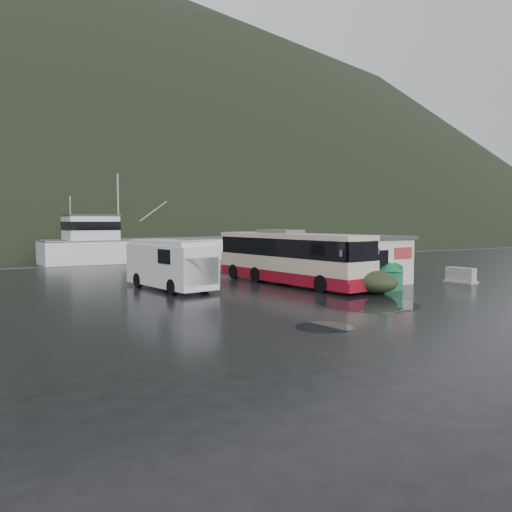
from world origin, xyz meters
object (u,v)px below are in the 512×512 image
jersey_barrier_a (375,284)px  coach_bus (290,284)px  jersey_barrier_b (461,283)px  ticket_kiosk (378,284)px  waste_bin_left (390,290)px  waste_bin_right (389,285)px  jersey_barrier_c (382,284)px  dome_tent (371,293)px  white_van (170,289)px  fishing_trawler (145,256)px

jersey_barrier_a → coach_bus: bearing=152.8°
jersey_barrier_b → ticket_kiosk: bearing=157.2°
waste_bin_left → jersey_barrier_a: waste_bin_left is taller
waste_bin_right → jersey_barrier_a: bearing=99.8°
waste_bin_left → jersey_barrier_c: waste_bin_left is taller
ticket_kiosk → jersey_barrier_a: ticket_kiosk is taller
dome_tent → white_van: bearing=143.2°
white_van → waste_bin_left: 11.49m
waste_bin_left → ticket_kiosk: 2.39m
jersey_barrier_c → fishing_trawler: (-4.68, 29.51, 0.00)m
ticket_kiosk → jersey_barrier_a: (-0.10, 0.19, 0.00)m
coach_bus → jersey_barrier_c: 5.19m
waste_bin_right → fishing_trawler: 30.36m
fishing_trawler → dome_tent: bearing=-89.7°
white_van → jersey_barrier_a: size_ratio=4.34×
dome_tent → ticket_kiosk: (2.83, 2.52, 0.00)m
fishing_trawler → coach_bus: bearing=-92.5°
white_van → waste_bin_right: 12.02m
coach_bus → fishing_trawler: (-0.25, 26.82, 0.00)m
dome_tent → jersey_barrier_c: 3.62m
waste_bin_right → jersey_barrier_b: bearing=-14.5°
coach_bus → jersey_barrier_a: 4.86m
ticket_kiosk → white_van: bearing=157.9°
white_van → ticket_kiosk: size_ratio=1.78×
waste_bin_right → jersey_barrier_b: 4.66m
coach_bus → fishing_trawler: size_ratio=0.46×
waste_bin_right → ticket_kiosk: bearing=94.5°
fishing_trawler → jersey_barrier_b: bearing=-76.5°
white_van → fishing_trawler: 26.36m
white_van → jersey_barrier_b: size_ratio=3.54×
dome_tent → jersey_barrier_a: 3.85m
coach_bus → fishing_trawler: fishing_trawler is taller
waste_bin_left → jersey_barrier_c: bearing=56.7°
jersey_barrier_b → fishing_trawler: size_ratio=0.07×
jersey_barrier_c → white_van: bearing=160.4°
coach_bus → dome_tent: size_ratio=3.77×
jersey_barrier_a → jersey_barrier_b: bearing=-24.3°
waste_bin_left → ticket_kiosk: ticket_kiosk is taller
jersey_barrier_c → fishing_trawler: 29.88m
coach_bus → jersey_barrier_b: size_ratio=6.27×
white_van → ticket_kiosk: bearing=-28.2°
coach_bus → ticket_kiosk: (4.43, -2.41, 0.00)m
ticket_kiosk → fishing_trawler: bearing=95.2°
ticket_kiosk → jersey_barrier_a: bearing=114.8°
waste_bin_right → jersey_barrier_a: waste_bin_right is taller
white_van → jersey_barrier_c: size_ratio=3.88×
white_van → jersey_barrier_b: 16.66m
dome_tent → jersey_barrier_b: (7.41, 0.60, 0.00)m
waste_bin_right → dome_tent: bearing=-148.6°
coach_bus → ticket_kiosk: bearing=-36.3°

